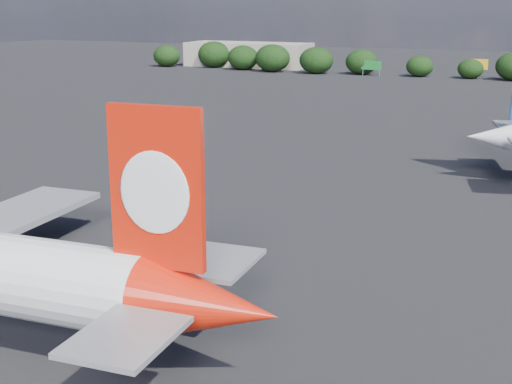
% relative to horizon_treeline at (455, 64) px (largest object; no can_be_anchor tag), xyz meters
% --- Properties ---
extents(ground, '(500.00, 500.00, 0.00)m').
position_rel_horizon_treeline_xyz_m(ground, '(-5.66, -120.02, -3.95)').
color(ground, black).
rests_on(ground, ground).
extents(terminal_building, '(42.00, 16.00, 8.00)m').
position_rel_horizon_treeline_xyz_m(terminal_building, '(-70.66, 11.98, 0.05)').
color(terminal_building, gray).
rests_on(terminal_building, ground).
extents(highway_sign, '(6.00, 0.30, 4.50)m').
position_rel_horizon_treeline_xyz_m(highway_sign, '(-23.66, -4.02, -0.82)').
color(highway_sign, '#156C27').
rests_on(highway_sign, ground).
extents(billboard_yellow, '(5.00, 0.30, 5.50)m').
position_rel_horizon_treeline_xyz_m(billboard_yellow, '(6.34, 1.98, -0.08)').
color(billboard_yellow, '#ECAB15').
rests_on(billboard_yellow, ground).
extents(horizon_treeline, '(204.21, 16.25, 8.75)m').
position_rel_horizon_treeline_xyz_m(horizon_treeline, '(0.00, 0.00, 0.00)').
color(horizon_treeline, black).
rests_on(horizon_treeline, ground).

